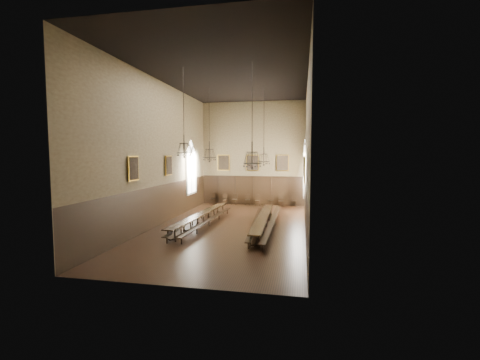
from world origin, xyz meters
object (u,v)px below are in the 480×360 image
(chandelier_front_left, at_px, (184,147))
(chair_1, at_px, (225,201))
(chandelier_front_right, at_px, (252,157))
(chair_2, at_px, (234,201))
(bench_right_inner, at_px, (255,224))
(chair_0, at_px, (213,201))
(chair_3, at_px, (248,202))
(chair_6, at_px, (281,203))
(bench_left_outer, at_px, (192,221))
(bench_right_outer, at_px, (272,223))
(chair_5, at_px, (270,202))
(table_right, at_px, (263,222))
(table_left, at_px, (201,219))
(chandelier_back_right, at_px, (264,156))
(chair_4, at_px, (257,202))
(chandelier_back_left, at_px, (209,153))
(bench_left_inner, at_px, (209,222))
(chair_7, at_px, (293,203))

(chandelier_front_left, bearing_deg, chair_1, 92.45)
(chandelier_front_right, bearing_deg, chair_2, 106.27)
(bench_right_inner, relative_size, chair_0, 9.64)
(chair_3, bearing_deg, chair_6, -9.80)
(chair_1, bearing_deg, bench_left_outer, -108.77)
(bench_right_outer, bearing_deg, chair_5, 96.36)
(table_right, xyz_separation_m, bench_right_outer, (0.56, 0.15, -0.05))
(table_left, distance_m, chair_2, 8.33)
(bench_left_outer, bearing_deg, chandelier_back_right, 29.53)
(chair_1, distance_m, chair_4, 2.89)
(bench_right_outer, height_order, chandelier_front_left, chandelier_front_left)
(chair_3, xyz_separation_m, chair_6, (2.90, -0.01, -0.01))
(table_right, bearing_deg, chandelier_back_left, 145.28)
(bench_right_inner, bearing_deg, table_right, 12.58)
(chair_5, bearing_deg, chandelier_front_left, -100.19)
(bench_left_inner, distance_m, chandelier_back_right, 5.65)
(bench_left_outer, distance_m, chandelier_front_left, 5.33)
(chandelier_front_right, bearing_deg, chair_5, 90.74)
(chair_2, distance_m, chandelier_back_right, 8.06)
(chair_0, height_order, chandelier_front_left, chandelier_front_left)
(chair_0, xyz_separation_m, chair_4, (4.03, -0.08, -0.02))
(bench_right_inner, height_order, chair_3, chair_3)
(bench_left_outer, height_order, chair_7, chair_7)
(chandelier_back_left, distance_m, chandelier_back_right, 3.94)
(chair_2, bearing_deg, chandelier_back_right, -54.90)
(chair_4, bearing_deg, chair_2, 172.17)
(bench_right_outer, distance_m, chair_2, 9.31)
(bench_right_inner, xyz_separation_m, chandelier_back_left, (-3.70, 2.97, 4.23))
(bench_left_inner, bearing_deg, chair_5, 71.00)
(chair_2, height_order, chandelier_front_right, chandelier_front_right)
(chandelier_front_left, bearing_deg, chandelier_back_left, 92.41)
(bench_right_outer, distance_m, chandelier_back_left, 6.86)
(chair_3, height_order, chandelier_back_left, chandelier_back_left)
(table_left, distance_m, chair_5, 9.08)
(chandelier_front_left, bearing_deg, bench_left_inner, 77.66)
(chair_0, height_order, chair_2, chair_2)
(chair_6, xyz_separation_m, chandelier_front_left, (-4.44, -11.21, 4.57))
(bench_left_outer, distance_m, chair_7, 10.44)
(table_left, height_order, table_right, table_right)
(chair_0, distance_m, chair_1, 1.13)
(bench_right_outer, relative_size, chair_0, 10.97)
(table_left, distance_m, chair_0, 8.46)
(chair_4, relative_size, chandelier_front_left, 0.20)
(chandelier_back_right, bearing_deg, bench_right_outer, -70.05)
(chair_0, bearing_deg, chair_1, 16.93)
(bench_left_outer, relative_size, chair_1, 9.73)
(chair_0, relative_size, chair_2, 0.98)
(chair_5, bearing_deg, bench_left_inner, -101.71)
(chandelier_back_right, distance_m, chandelier_front_left, 6.26)
(chair_3, relative_size, chair_6, 1.03)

